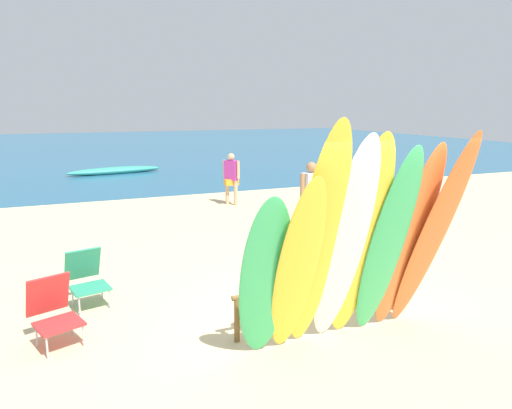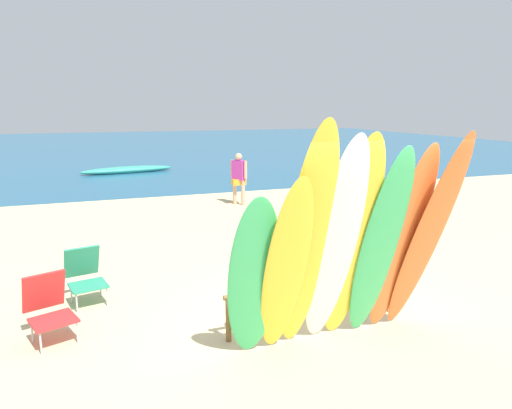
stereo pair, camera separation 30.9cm
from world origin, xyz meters
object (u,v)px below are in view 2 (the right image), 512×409
(beachgoer_near_rack, at_px, (315,195))
(distant_boat, at_px, (127,170))
(surfboard_rack, at_px, (316,292))
(surfboard_green_0, at_px, (254,280))
(surfboard_green_5, at_px, (380,247))
(beachgoer_midbeach, at_px, (239,175))
(surfboard_yellow_4, at_px, (352,243))
(surfboard_orange_6, at_px, (402,243))
(beach_chair_red, at_px, (85,273))
(surfboard_white_3, at_px, (335,247))
(beach_chair_blue, at_px, (48,305))
(surfboard_orange_7, at_px, (427,238))
(surfboard_yellow_2, at_px, (307,244))
(surfboard_yellow_1, at_px, (285,271))

(beachgoer_near_rack, bearing_deg, distant_boat, 86.42)
(surfboard_rack, height_order, surfboard_green_0, surfboard_green_0)
(surfboard_green_0, relative_size, surfboard_green_5, 0.80)
(beachgoer_midbeach, bearing_deg, surfboard_rack, 133.69)
(surfboard_yellow_4, distance_m, surfboard_orange_6, 0.69)
(beach_chair_red, bearing_deg, surfboard_orange_6, -47.56)
(surfboard_green_0, bearing_deg, surfboard_white_3, 1.35)
(surfboard_rack, bearing_deg, beach_chair_blue, 165.68)
(surfboard_yellow_4, xyz_separation_m, distant_boat, (-1.37, 16.10, -1.16))
(beachgoer_near_rack, distance_m, beach_chair_blue, 5.89)
(surfboard_white_3, bearing_deg, surfboard_orange_7, -2.53)
(surfboard_orange_6, bearing_deg, beachgoer_near_rack, 72.87)
(surfboard_green_0, xyz_separation_m, beachgoer_midbeach, (2.42, 8.23, -0.12))
(surfboard_white_3, xyz_separation_m, beachgoer_midbeach, (1.48, 8.31, -0.43))
(beach_chair_blue, bearing_deg, surfboard_yellow_4, -43.29)
(surfboard_white_3, height_order, surfboard_yellow_4, surfboard_yellow_4)
(surfboard_white_3, distance_m, surfboard_green_5, 0.60)
(beach_chair_blue, bearing_deg, surfboard_orange_7, -39.87)
(surfboard_orange_7, height_order, distant_boat, surfboard_orange_7)
(surfboard_yellow_2, bearing_deg, beach_chair_blue, 153.90)
(surfboard_white_3, bearing_deg, surfboard_orange_6, 2.58)
(surfboard_yellow_2, xyz_separation_m, surfboard_orange_6, (1.28, 0.05, -0.14))
(beachgoer_midbeach, bearing_deg, surfboard_green_0, 127.34)
(surfboard_green_0, bearing_deg, surfboard_yellow_2, -4.03)
(beach_chair_blue, bearing_deg, beachgoer_near_rack, 9.61)
(beachgoer_midbeach, xyz_separation_m, beach_chair_red, (-4.20, -5.77, -0.45))
(beach_chair_red, bearing_deg, surfboard_orange_7, -46.67)
(surfboard_yellow_4, bearing_deg, surfboard_yellow_1, -171.71)
(surfboard_yellow_4, bearing_deg, surfboard_green_0, -178.61)
(surfboard_yellow_2, relative_size, surfboard_green_5, 1.13)
(surfboard_orange_7, distance_m, distant_boat, 16.42)
(surfboard_yellow_2, relative_size, surfboard_yellow_4, 1.06)
(surfboard_rack, bearing_deg, surfboard_white_3, -101.13)
(surfboard_rack, xyz_separation_m, surfboard_orange_6, (0.79, -0.63, 0.77))
(surfboard_yellow_1, xyz_separation_m, beachgoer_near_rack, (2.58, 4.42, -0.14))
(surfboard_rack, relative_size, surfboard_yellow_2, 0.87)
(beachgoer_near_rack, bearing_deg, surfboard_white_3, -132.57)
(surfboard_yellow_2, distance_m, beach_chair_blue, 3.30)
(surfboard_yellow_2, xyz_separation_m, beach_chair_red, (-2.36, 2.57, -0.95))
(surfboard_green_5, relative_size, beachgoer_midbeach, 1.69)
(surfboard_rack, height_order, beachgoer_near_rack, beachgoer_near_rack)
(surfboard_green_0, height_order, beach_chair_blue, surfboard_green_0)
(beach_chair_red, bearing_deg, beachgoer_midbeach, 40.99)
(surfboard_rack, distance_m, surfboard_green_0, 1.32)
(surfboard_white_3, bearing_deg, beach_chair_red, 137.94)
(surfboard_green_0, distance_m, beachgoer_midbeach, 8.58)
(surfboard_green_0, bearing_deg, beachgoer_near_rack, 61.99)
(surfboard_white_3, height_order, surfboard_orange_6, surfboard_white_3)
(surfboard_yellow_1, bearing_deg, surfboard_yellow_4, 6.26)
(surfboard_yellow_4, height_order, surfboard_green_5, surfboard_yellow_4)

